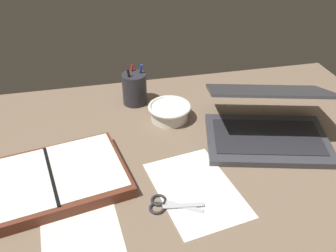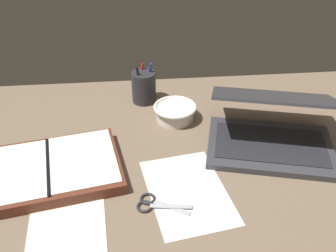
% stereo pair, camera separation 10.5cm
% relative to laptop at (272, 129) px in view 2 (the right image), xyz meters
% --- Properties ---
extents(desk_top, '(1.40, 1.00, 0.02)m').
position_rel_laptop_xyz_m(desk_top, '(-0.26, -0.06, -0.06)').
color(desk_top, '#75604C').
rests_on(desk_top, ground).
extents(laptop, '(0.42, 0.39, 0.18)m').
position_rel_laptop_xyz_m(laptop, '(0.00, 0.00, 0.00)').
color(laptop, '#38383D').
rests_on(laptop, desk_top).
extents(bowl, '(0.14, 0.14, 0.05)m').
position_rel_laptop_xyz_m(bowl, '(-0.26, 0.16, -0.02)').
color(bowl, silver).
rests_on(bowl, desk_top).
extents(pen_cup, '(0.08, 0.08, 0.14)m').
position_rel_laptop_xyz_m(pen_cup, '(-0.35, 0.28, 0.00)').
color(pen_cup, '#28282D').
rests_on(pen_cup, desk_top).
extents(planner, '(0.41, 0.32, 0.04)m').
position_rel_laptop_xyz_m(planner, '(-0.62, -0.08, -0.03)').
color(planner, brown).
rests_on(planner, desk_top).
extents(scissors, '(0.13, 0.08, 0.01)m').
position_rel_laptop_xyz_m(scissors, '(-0.35, -0.21, -0.05)').
color(scissors, '#B7B7BC').
rests_on(scissors, desk_top).
extents(paper_sheet_front, '(0.23, 0.31, 0.00)m').
position_rel_laptop_xyz_m(paper_sheet_front, '(-0.27, -0.17, -0.05)').
color(paper_sheet_front, white).
rests_on(paper_sheet_front, desk_top).
extents(paper_sheet_beside_planner, '(0.19, 0.26, 0.00)m').
position_rel_laptop_xyz_m(paper_sheet_beside_planner, '(-0.55, -0.23, -0.05)').
color(paper_sheet_beside_planner, silver).
rests_on(paper_sheet_beside_planner, desk_top).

